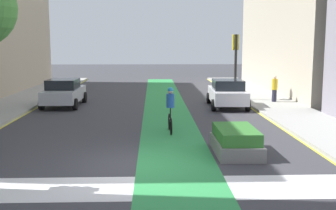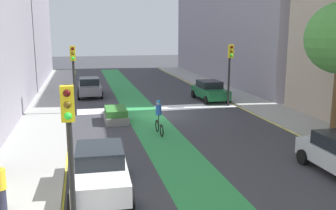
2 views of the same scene
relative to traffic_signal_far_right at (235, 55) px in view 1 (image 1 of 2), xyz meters
The scene contains 10 objects.
ground_plane 15.07m from the traffic_signal_far_right, 112.17° to the right, with size 120.00×120.00×0.00m, color #38383D.
bike_lane_paint 14.66m from the traffic_signal_far_right, 107.63° to the right, with size 2.40×60.00×0.01m, color #2D8C47.
crosswalk_band 16.91m from the traffic_signal_far_right, 109.58° to the right, with size 12.00×1.80×0.01m, color silver.
curb_stripe_right 14.01m from the traffic_signal_far_right, 88.26° to the right, with size 0.16×60.00×0.01m, color yellow.
traffic_signal_far_right is the anchor object (origin of this frame).
car_white_right_far 3.29m from the traffic_signal_far_right, 110.19° to the right, with size 2.16×4.27×1.57m.
car_silver_left_far 10.51m from the traffic_signal_far_right, behind, with size 2.07×4.22×1.57m.
cyclist_in_lane 10.30m from the traffic_signal_far_right, 115.57° to the right, with size 0.32×1.73×1.86m.
pedestrian_sidewalk_right_a 3.16m from the traffic_signal_far_right, 31.41° to the right, with size 0.34×0.34×1.55m.
median_planter 12.90m from the traffic_signal_far_right, 100.72° to the right, with size 1.38×2.50×0.85m.
Camera 1 is at (0.52, -12.16, 3.59)m, focal length 45.19 mm.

